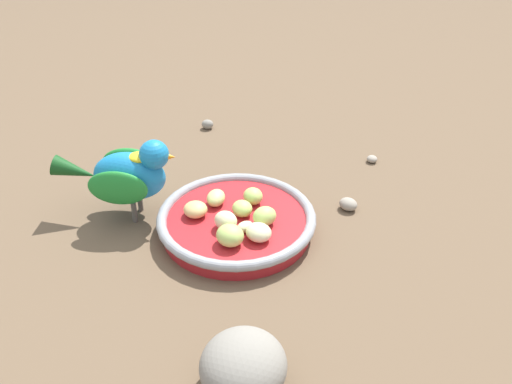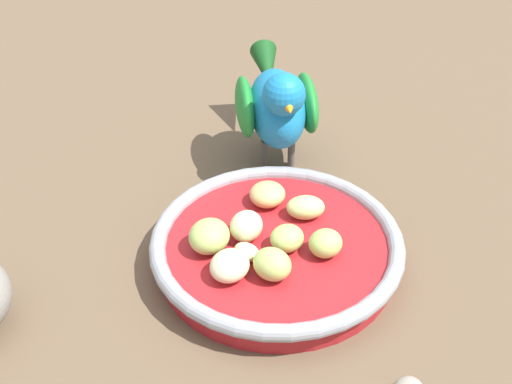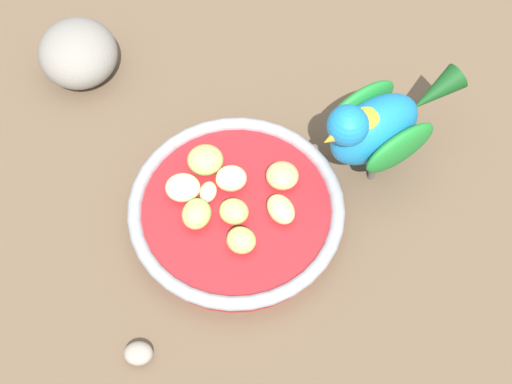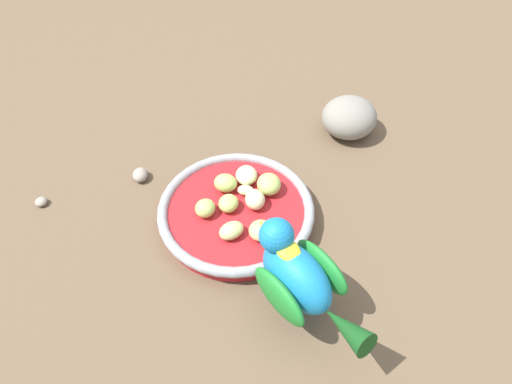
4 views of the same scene
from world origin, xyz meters
name	(u,v)px [view 4 (image 4 of 4)]	position (x,y,z in m)	size (l,w,h in m)	color
ground_plane	(233,213)	(0.00, 0.00, 0.00)	(4.00, 4.00, 0.00)	brown
feeding_bowl	(237,212)	(0.01, 0.00, 0.02)	(0.23, 0.23, 0.03)	#AD1E23
apple_piece_0	(228,203)	(0.01, -0.01, 0.04)	(0.03, 0.03, 0.02)	#B2CC66
apple_piece_1	(205,208)	(0.01, -0.04, 0.04)	(0.03, 0.03, 0.02)	#B2CC66
apple_piece_2	(224,183)	(-0.03, 0.00, 0.04)	(0.03, 0.03, 0.03)	#B2CC66
apple_piece_3	(246,175)	(-0.03, 0.04, 0.04)	(0.04, 0.03, 0.02)	beige
apple_piece_4	(231,231)	(0.06, -0.02, 0.04)	(0.04, 0.03, 0.02)	#C6D17A
apple_piece_5	(269,184)	(0.00, 0.06, 0.04)	(0.04, 0.04, 0.03)	#B2CC66
apple_piece_6	(255,200)	(0.02, 0.03, 0.04)	(0.03, 0.03, 0.03)	beige
apple_piece_7	(246,190)	(-0.01, 0.02, 0.03)	(0.03, 0.02, 0.01)	beige
apple_piece_8	(261,230)	(0.07, 0.02, 0.04)	(0.04, 0.03, 0.02)	tan
parrot	(299,277)	(0.18, 0.02, 0.08)	(0.19, 0.11, 0.13)	#59544C
rock_large	(349,117)	(-0.10, 0.26, 0.03)	(0.10, 0.09, 0.07)	gray
pebble_0	(140,175)	(-0.13, -0.11, 0.01)	(0.03, 0.02, 0.02)	gray
pebble_1	(41,202)	(-0.13, -0.27, 0.01)	(0.02, 0.02, 0.01)	gray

